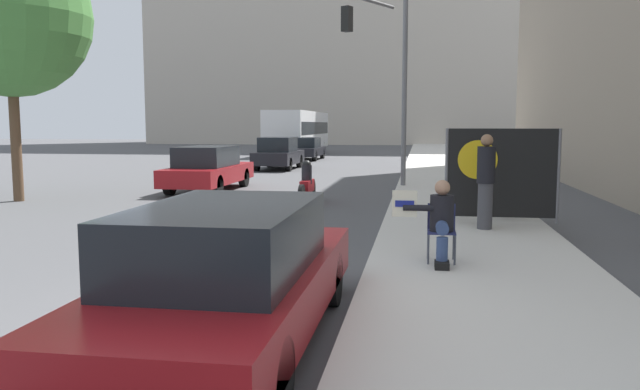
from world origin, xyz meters
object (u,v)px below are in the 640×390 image
object	(u,v)px
pedestrian_behind	(504,175)
city_bus_on_road	(298,130)
car_on_road_nearest	(208,169)
car_on_road_midblock	(278,154)
street_tree_near_curb	(9,17)
parked_car_curbside	(230,276)
car_on_road_distant	(306,149)
protest_banner	(501,173)
traffic_light_pole	(383,58)
motorcycle_on_road	(307,185)
jogger_on_sidewalk	(486,181)
seated_protester	(440,219)

from	to	relation	value
pedestrian_behind	city_bus_on_road	distance (m)	31.87
car_on_road_nearest	car_on_road_midblock	size ratio (longest dim) A/B	1.13
street_tree_near_curb	parked_car_curbside	bearing A→B (deg)	-47.54
parked_car_curbside	car_on_road_midblock	xyz separation A→B (m)	(-4.95, 23.62, 0.05)
city_bus_on_road	car_on_road_distant	bearing A→B (deg)	-75.15
protest_banner	car_on_road_midblock	distance (m)	18.27
traffic_light_pole	car_on_road_distant	distance (m)	17.84
car_on_road_midblock	motorcycle_on_road	distance (m)	13.18
pedestrian_behind	motorcycle_on_road	bearing A→B (deg)	28.21
jogger_on_sidewalk	traffic_light_pole	xyz separation A→B (m)	(-2.48, 8.81, 3.23)
pedestrian_behind	street_tree_near_curb	xyz separation A→B (m)	(-12.91, 1.96, 4.00)
motorcycle_on_road	traffic_light_pole	bearing A→B (deg)	67.50
pedestrian_behind	protest_banner	xyz separation A→B (m)	(-0.17, -0.90, 0.11)
car_on_road_midblock	city_bus_on_road	size ratio (longest dim) A/B	0.35
city_bus_on_road	street_tree_near_curb	bearing A→B (deg)	-95.06
car_on_road_nearest	motorcycle_on_road	xyz separation A→B (m)	(3.74, -2.71, -0.20)
car_on_road_distant	city_bus_on_road	distance (m)	6.90
car_on_road_midblock	protest_banner	bearing A→B (deg)	-62.84
pedestrian_behind	protest_banner	world-z (taller)	protest_banner
motorcycle_on_road	protest_banner	bearing A→B (deg)	-37.84
protest_banner	city_bus_on_road	size ratio (longest dim) A/B	0.19
seated_protester	traffic_light_pole	xyz separation A→B (m)	(-1.55, 11.92, 3.52)
pedestrian_behind	parked_car_curbside	xyz separation A→B (m)	(-3.56, -8.27, -0.35)
city_bus_on_road	street_tree_near_curb	world-z (taller)	street_tree_near_curb
seated_protester	motorcycle_on_road	world-z (taller)	seated_protester
parked_car_curbside	traffic_light_pole	bearing A→B (deg)	88.03
seated_protester	city_bus_on_road	size ratio (longest dim) A/B	0.10
protest_banner	car_on_road_midblock	world-z (taller)	protest_banner
car_on_road_nearest	city_bus_on_road	bearing A→B (deg)	94.33
seated_protester	traffic_light_pole	bearing A→B (deg)	82.98
jogger_on_sidewalk	car_on_road_distant	world-z (taller)	jogger_on_sidewalk
car_on_road_nearest	city_bus_on_road	size ratio (longest dim) A/B	0.40
pedestrian_behind	car_on_road_midblock	size ratio (longest dim) A/B	0.42
car_on_road_midblock	street_tree_near_curb	bearing A→B (deg)	-108.21
traffic_light_pole	protest_banner	bearing A→B (deg)	-70.07
motorcycle_on_road	jogger_on_sidewalk	bearing A→B (deg)	-46.70
traffic_light_pole	car_on_road_nearest	size ratio (longest dim) A/B	1.34
seated_protester	car_on_road_distant	bearing A→B (deg)	89.77
car_on_road_distant	street_tree_near_curb	size ratio (longest dim) A/B	0.64
seated_protester	jogger_on_sidewalk	distance (m)	3.26
city_bus_on_road	motorcycle_on_road	xyz separation A→B (m)	(5.61, -27.41, -1.25)
motorcycle_on_road	street_tree_near_curb	bearing A→B (deg)	-174.73
protest_banner	car_on_road_nearest	distance (m)	10.50
seated_protester	street_tree_near_curb	world-z (taller)	street_tree_near_curb
seated_protester	car_on_road_nearest	bearing A→B (deg)	109.95
seated_protester	jogger_on_sidewalk	world-z (taller)	jogger_on_sidewalk
pedestrian_behind	protest_banner	bearing A→B (deg)	136.69
jogger_on_sidewalk	traffic_light_pole	size ratio (longest dim) A/B	0.29
jogger_on_sidewalk	pedestrian_behind	distance (m)	1.90
car_on_road_nearest	car_on_road_distant	xyz separation A→B (m)	(-0.12, 18.11, -0.03)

